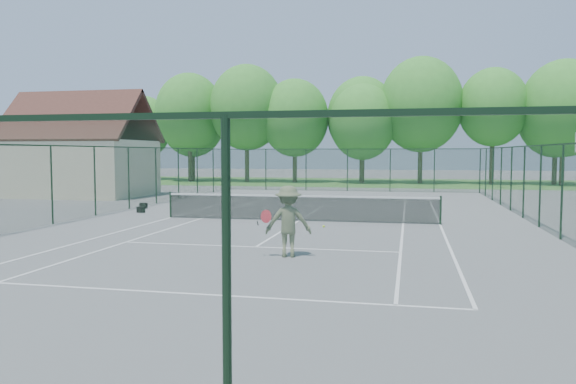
{
  "coord_description": "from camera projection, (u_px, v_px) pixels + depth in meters",
  "views": [
    {
      "loc": [
        4.32,
        -21.93,
        2.73
      ],
      "look_at": [
        0.0,
        -2.0,
        1.3
      ],
      "focal_mm": 35.0,
      "sensor_mm": 36.0,
      "label": 1
    }
  ],
  "objects": [
    {
      "name": "ground",
      "position": [
        299.0,
        221.0,
        22.48
      ],
      "size": [
        140.0,
        140.0,
        0.0
      ],
      "primitive_type": "plane",
      "color": "slate",
      "rests_on": "ground"
    },
    {
      "name": "grass_far",
      "position": [
        361.0,
        182.0,
        51.73
      ],
      "size": [
        80.0,
        16.0,
        0.01
      ],
      "primitive_type": "cube",
      "color": "#468532",
      "rests_on": "ground"
    },
    {
      "name": "court_lines",
      "position": [
        299.0,
        221.0,
        22.48
      ],
      "size": [
        11.05,
        23.85,
        0.01
      ],
      "color": "white",
      "rests_on": "ground"
    },
    {
      "name": "tennis_net",
      "position": [
        299.0,
        207.0,
        22.44
      ],
      "size": [
        11.08,
        0.08,
        1.1
      ],
      "color": "black",
      "rests_on": "ground"
    },
    {
      "name": "fence_enclosure",
      "position": [
        299.0,
        182.0,
        22.37
      ],
      "size": [
        18.05,
        36.05,
        3.02
      ],
      "color": "#193220",
      "rests_on": "ground"
    },
    {
      "name": "utility_building",
      "position": [
        81.0,
        147.0,
        35.39
      ],
      "size": [
        8.6,
        6.27,
        6.63
      ],
      "color": "beige",
      "rests_on": "ground"
    },
    {
      "name": "tree_line_far",
      "position": [
        362.0,
        117.0,
        51.31
      ],
      "size": [
        39.4,
        6.4,
        9.7
      ],
      "color": "#3D2F1D",
      "rests_on": "ground"
    },
    {
      "name": "sports_bag_a",
      "position": [
        143.0,
        206.0,
        27.48
      ],
      "size": [
        0.38,
        0.27,
        0.28
      ],
      "primitive_type": "cube",
      "rotation": [
        0.0,
        0.0,
        -0.21
      ],
      "color": "black",
      "rests_on": "ground"
    },
    {
      "name": "sports_bag_b",
      "position": [
        141.0,
        210.0,
        25.53
      ],
      "size": [
        0.41,
        0.33,
        0.28
      ],
      "primitive_type": "cube",
      "rotation": [
        0.0,
        0.0,
        -0.36
      ],
      "color": "black",
      "rests_on": "ground"
    },
    {
      "name": "tennis_player",
      "position": [
        288.0,
        221.0,
        14.68
      ],
      "size": [
        1.78,
        0.92,
        1.87
      ],
      "color": "#5A6043",
      "rests_on": "ground"
    }
  ]
}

